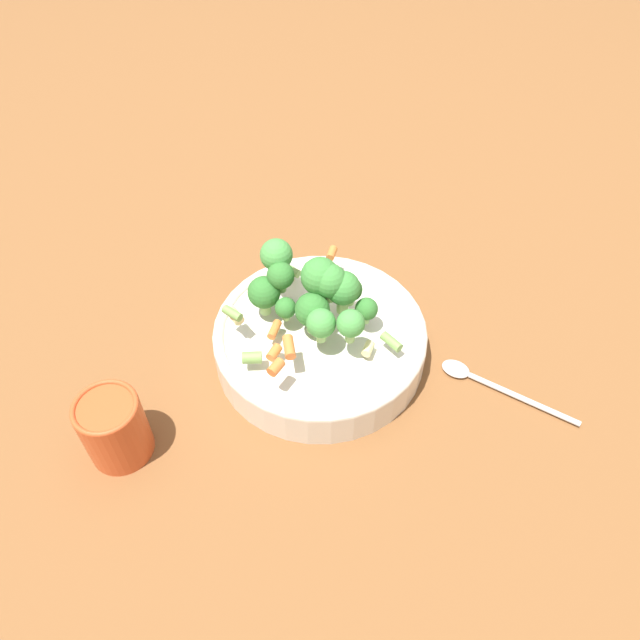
{
  "coord_description": "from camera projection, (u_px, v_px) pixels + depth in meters",
  "views": [
    {
      "loc": [
        0.23,
        0.44,
        0.64
      ],
      "look_at": [
        0.0,
        0.0,
        0.07
      ],
      "focal_mm": 35.0,
      "sensor_mm": 36.0,
      "label": 1
    }
  ],
  "objects": [
    {
      "name": "ground_plane",
      "position": [
        320.0,
        354.0,
        0.81
      ],
      "size": [
        3.0,
        3.0,
        0.0
      ],
      "primitive_type": "plane",
      "color": "brown"
    },
    {
      "name": "pasta_salad",
      "position": [
        313.0,
        293.0,
        0.74
      ],
      "size": [
        0.18,
        0.19,
        0.09
      ],
      "color": "#8CB766",
      "rests_on": "bowl"
    },
    {
      "name": "bowl",
      "position": [
        320.0,
        340.0,
        0.79
      ],
      "size": [
        0.27,
        0.27,
        0.05
      ],
      "color": "silver",
      "rests_on": "ground_plane"
    },
    {
      "name": "cup",
      "position": [
        114.0,
        427.0,
        0.69
      ],
      "size": [
        0.07,
        0.07,
        0.09
      ],
      "color": "#CC4C23",
      "rests_on": "ground_plane"
    },
    {
      "name": "spoon",
      "position": [
        484.0,
        381.0,
        0.78
      ],
      "size": [
        0.11,
        0.16,
        0.01
      ],
      "rotation": [
        0.0,
        0.0,
        5.26
      ],
      "color": "silver",
      "rests_on": "ground_plane"
    }
  ]
}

